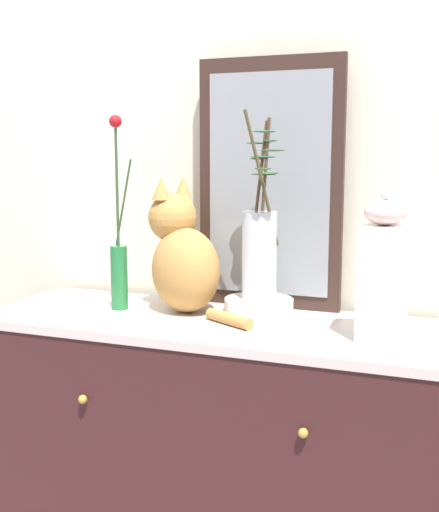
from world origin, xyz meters
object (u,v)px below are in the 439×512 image
at_px(vase_slim_green, 119,260).
at_px(mirror_leaning, 269,185).
at_px(vase_glass_clear, 260,248).
at_px(jar_lidded_porcelain, 383,272).
at_px(sideboard, 219,462).
at_px(cat_sitting, 183,257).
at_px(bowl_porcelain, 259,309).

bearing_deg(vase_slim_green, mirror_leaning, 24.79).
xyz_separation_m(vase_slim_green, vase_glass_clear, (0.43, 0.02, 0.06)).
bearing_deg(vase_slim_green, jar_lidded_porcelain, -3.72).
bearing_deg(vase_slim_green, sideboard, -3.71).
distance_m(cat_sitting, vase_slim_green, 0.19).
bearing_deg(cat_sitting, bowl_porcelain, -5.56).
distance_m(sideboard, bowl_porcelain, 0.46).
distance_m(sideboard, vase_slim_green, 0.65).
height_order(sideboard, vase_glass_clear, vase_glass_clear).
height_order(vase_glass_clear, jar_lidded_porcelain, vase_glass_clear).
relative_size(cat_sitting, jar_lidded_porcelain, 1.05).
bearing_deg(jar_lidded_porcelain, sideboard, 176.27).
distance_m(mirror_leaning, cat_sitting, 0.33).
height_order(sideboard, vase_slim_green, vase_slim_green).
relative_size(sideboard, jar_lidded_porcelain, 3.63).
relative_size(mirror_leaning, jar_lidded_porcelain, 1.98).
xyz_separation_m(mirror_leaning, bowl_porcelain, (0.02, -0.17, -0.34)).
height_order(sideboard, mirror_leaning, mirror_leaning).
xyz_separation_m(sideboard, cat_sitting, (-0.14, 0.06, 0.58)).
bearing_deg(bowl_porcelain, mirror_leaning, 97.54).
height_order(sideboard, jar_lidded_porcelain, jar_lidded_porcelain).
relative_size(bowl_porcelain, vase_glass_clear, 0.37).
height_order(mirror_leaning, bowl_porcelain, mirror_leaning).
distance_m(sideboard, vase_glass_clear, 0.63).
distance_m(vase_slim_green, vase_glass_clear, 0.43).
bearing_deg(bowl_porcelain, cat_sitting, 174.44).
xyz_separation_m(mirror_leaning, vase_glass_clear, (0.02, -0.17, -0.16)).
distance_m(sideboard, cat_sitting, 0.60).
bearing_deg(mirror_leaning, jar_lidded_porcelain, -33.20).
xyz_separation_m(sideboard, vase_glass_clear, (0.10, 0.04, 0.62)).
bearing_deg(vase_slim_green, bowl_porcelain, 2.65).
height_order(sideboard, cat_sitting, cat_sitting).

